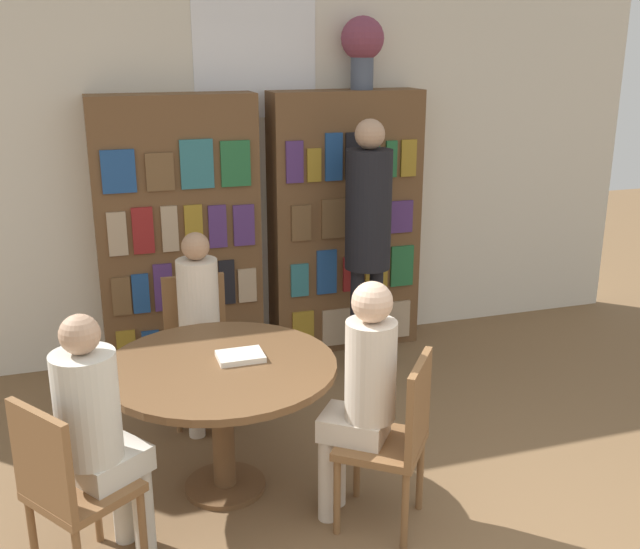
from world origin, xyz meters
The scene contains 13 objects.
wall_back centered at (0.00, 3.47, 1.51)m, with size 6.40×0.07×3.00m.
bookshelf_left centered at (-0.64, 3.27, 0.99)m, with size 1.15×0.34×1.99m.
bookshelf_right centered at (0.64, 3.27, 0.99)m, with size 1.15×0.34×1.99m.
flower_vase centered at (0.76, 3.28, 2.31)m, with size 0.32×0.32×0.52m.
reading_table centered at (-0.68, 1.52, 0.62)m, with size 1.22×1.22×0.74m.
chair_near_camera centered at (-1.46, 0.98, 0.51)m, with size 0.56×0.56×0.91m.
chair_left_side centered at (-0.65, 2.46, 0.51)m, with size 0.41×0.41×0.91m.
chair_far_side centered at (0.07, 0.95, 0.51)m, with size 0.56×0.56×0.91m.
seated_reader_left centered at (-0.66, 2.28, 0.70)m, with size 0.26×0.37×1.25m.
seated_reader_right centered at (-0.07, 1.06, 0.73)m, with size 0.41×0.39×1.27m.
seated_reader_back centered at (-1.31, 1.08, 0.72)m, with size 0.42×0.41×1.25m.
librarian_standing centered at (0.63, 2.77, 1.14)m, with size 0.33×0.60×1.84m.
open_book_on_table centered at (-0.56, 1.55, 0.76)m, with size 0.24×0.18×0.03m.
Camera 1 is at (-1.28, -2.03, 2.34)m, focal length 42.00 mm.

